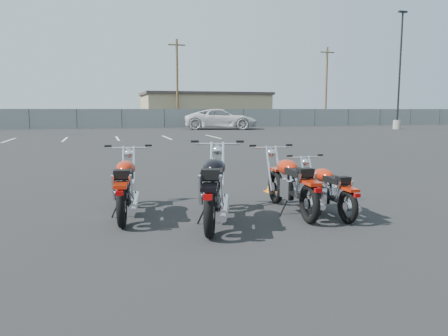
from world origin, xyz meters
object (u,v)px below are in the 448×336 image
object	(u,v)px
motorcycle_second_black	(214,188)
motorcycle_third_red	(328,190)
motorcycle_rear_red	(292,184)
white_van	(221,113)
motorcycle_front_red	(126,186)

from	to	relation	value
motorcycle_second_black	motorcycle_third_red	bearing A→B (deg)	0.63
motorcycle_rear_red	white_van	xyz separation A→B (m)	(7.38, 31.01, 0.93)
motorcycle_second_black	motorcycle_rear_red	world-z (taller)	motorcycle_second_black
motorcycle_rear_red	white_van	size ratio (longest dim) A/B	0.30
motorcycle_front_red	motorcycle_third_red	bearing A→B (deg)	-13.72
motorcycle_front_red	white_van	distance (m)	32.12
motorcycle_rear_red	white_van	world-z (taller)	white_van
motorcycle_rear_red	motorcycle_third_red	bearing A→B (deg)	-25.57
white_van	motorcycle_rear_red	bearing A→B (deg)	-178.16
motorcycle_third_red	white_van	distance (m)	32.03
motorcycle_second_black	motorcycle_third_red	size ratio (longest dim) A/B	1.30
motorcycle_rear_red	white_van	bearing A→B (deg)	76.62
motorcycle_third_red	motorcycle_rear_red	size ratio (longest dim) A/B	0.84
motorcycle_front_red	motorcycle_second_black	distance (m)	1.52
motorcycle_front_red	motorcycle_rear_red	distance (m)	2.75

